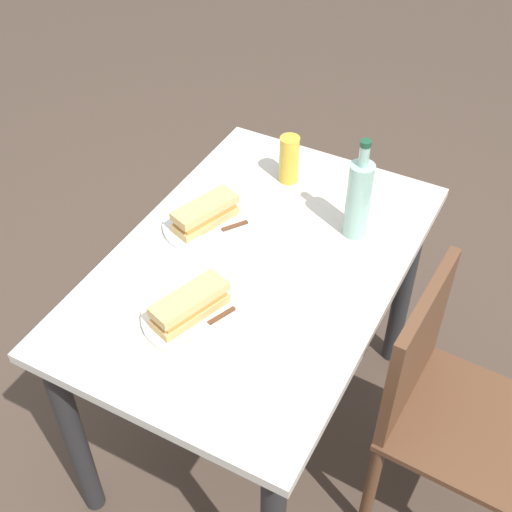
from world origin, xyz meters
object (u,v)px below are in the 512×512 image
Objects in this scene: water_bottle at (359,198)px; beer_glass at (289,159)px; baguette_sandwich_near at (205,213)px; baguette_sandwich_far at (190,305)px; plate_far at (191,316)px; dining_table at (256,295)px; knife_far at (209,324)px; knife_near at (222,230)px; chair_far at (442,402)px; plate_near at (206,225)px.

beer_glass is at bearing -116.45° from water_bottle.
baguette_sandwich_near and baguette_sandwich_far have the same top height.
plate_far is 0.55m from water_bottle.
baguette_sandwich_near reaches higher than dining_table.
knife_far is 0.54m from water_bottle.
baguette_sandwich_near is at bearing -98.89° from knife_near.
baguette_sandwich_near reaches higher than knife_far.
baguette_sandwich_near is 0.97× the size of baguette_sandwich_far.
water_bottle is at bearing 119.62° from knife_near.
plate_far reaches higher than dining_table.
knife_near is 0.73× the size of baguette_sandwich_far.
dining_table is 6.49× the size of knife_far.
baguette_sandwich_far is 1.24× the size of knife_far.
chair_far reaches higher than plate_near.
plate_near is at bearing -19.36° from beer_glass.
knife_far is 0.56× the size of water_bottle.
baguette_sandwich_near is 0.35m from baguette_sandwich_far.
plate_near is at bearing -147.85° from knife_far.
water_bottle is (-0.49, 0.23, 0.12)m from plate_far.
plate_far is (0.25, -0.05, 0.14)m from dining_table.
water_bottle is at bearing 160.20° from knife_far.
plate_near is 0.33m from beer_glass.
chair_far is 5.67× the size of beer_glass.
baguette_sandwich_near is 0.35m from plate_far.
baguette_sandwich_near reaches higher than plate_near.
chair_far is 0.72m from plate_far.
knife_far is 0.64m from beer_glass.
plate_far is at bearing 3.41° from beer_glass.
knife_far is at bearing 82.32° from plate_far.
beer_glass is at bearing 160.64° from plate_near.
knife_near is (-0.05, -0.13, 0.15)m from dining_table.
baguette_sandwich_far is at bearing 15.99° from knife_near.
knife_far is (0.32, 0.20, 0.01)m from plate_near.
dining_table is 7.20× the size of knife_near.
plate_near is 0.80× the size of water_bottle.
knife_near is (0.01, 0.06, -0.03)m from baguette_sandwich_near.
chair_far reaches higher than knife_near.
water_bottle is at bearing 114.57° from baguette_sandwich_near.
chair_far is at bearing 60.61° from beer_glass.
plate_near is at bearing -107.17° from dining_table.
baguette_sandwich_near is 1.33× the size of knife_near.
knife_near is (0.01, 0.06, 0.01)m from plate_near.
knife_far is at bearing 32.15° from baguette_sandwich_near.
chair_far is 0.82m from beer_glass.
plate_far is 0.06m from knife_far.
plate_far is at bearing 24.90° from baguette_sandwich_near.
dining_table is 0.29m from plate_far.
knife_far is at bearing 32.15° from plate_near.
plate_near is (-0.06, -0.75, 0.28)m from chair_far.
baguette_sandwich_far is (0.30, 0.09, 0.03)m from knife_near.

